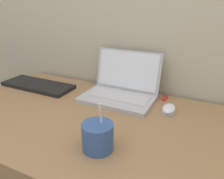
% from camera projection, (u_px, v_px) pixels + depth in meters
% --- Properties ---
extents(laptop, '(0.34, 0.26, 0.22)m').
position_uv_depth(laptop, '(121.00, 88.00, 1.06)').
color(laptop, '#ADADB2').
rests_on(laptop, desk).
extents(drink_cup, '(0.10, 0.10, 0.18)m').
position_uv_depth(drink_cup, '(98.00, 136.00, 0.69)').
color(drink_cup, '#33518C').
rests_on(drink_cup, desk).
extents(computer_mouse, '(0.06, 0.09, 0.03)m').
position_uv_depth(computer_mouse, '(169.00, 109.00, 0.93)').
color(computer_mouse, '#B2B2B7').
rests_on(computer_mouse, desk).
extents(external_keyboard, '(0.40, 0.15, 0.02)m').
position_uv_depth(external_keyboard, '(38.00, 85.00, 1.20)').
color(external_keyboard, black).
rests_on(external_keyboard, desk).
extents(usb_stick, '(0.02, 0.06, 0.01)m').
position_uv_depth(usb_stick, '(165.00, 98.00, 1.06)').
color(usb_stick, '#B2261E').
rests_on(usb_stick, desk).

